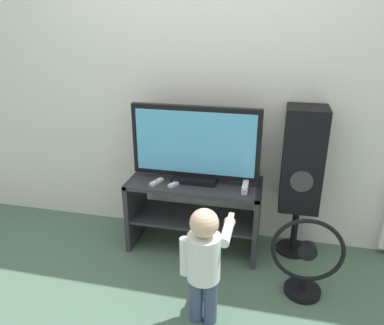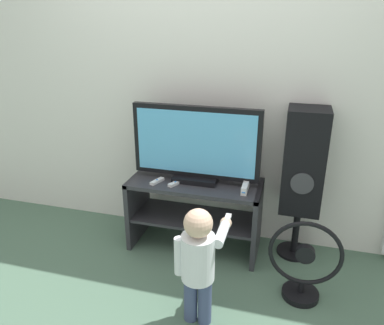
{
  "view_description": "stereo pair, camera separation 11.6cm",
  "coord_description": "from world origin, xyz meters",
  "px_view_note": "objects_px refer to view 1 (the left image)",
  "views": [
    {
      "loc": [
        0.57,
        -2.32,
        1.75
      ],
      "look_at": [
        0.0,
        0.13,
        0.76
      ],
      "focal_mm": 35.0,
      "sensor_mm": 36.0,
      "label": 1
    },
    {
      "loc": [
        0.68,
        -2.29,
        1.75
      ],
      "look_at": [
        0.0,
        0.13,
        0.76
      ],
      "focal_mm": 35.0,
      "sensor_mm": 36.0,
      "label": 2
    }
  ],
  "objects_px": {
    "remote_secondary": "(175,184)",
    "child": "(204,257)",
    "speaker_tower": "(302,162)",
    "game_console": "(245,186)",
    "television": "(195,145)",
    "remote_primary": "(157,182)",
    "floor_fan": "(306,261)"
  },
  "relations": [
    {
      "from": "game_console",
      "to": "speaker_tower",
      "type": "xyz_separation_m",
      "value": [
        0.39,
        0.17,
        0.16
      ]
    },
    {
      "from": "remote_secondary",
      "to": "game_console",
      "type": "bearing_deg",
      "value": 4.02
    },
    {
      "from": "remote_secondary",
      "to": "speaker_tower",
      "type": "bearing_deg",
      "value": 12.57
    },
    {
      "from": "television",
      "to": "remote_secondary",
      "type": "bearing_deg",
      "value": -138.68
    },
    {
      "from": "television",
      "to": "child",
      "type": "height_order",
      "value": "television"
    },
    {
      "from": "television",
      "to": "remote_primary",
      "type": "height_order",
      "value": "television"
    },
    {
      "from": "remote_primary",
      "to": "speaker_tower",
      "type": "bearing_deg",
      "value": 10.96
    },
    {
      "from": "remote_primary",
      "to": "speaker_tower",
      "type": "relative_size",
      "value": 0.11
    },
    {
      "from": "game_console",
      "to": "remote_secondary",
      "type": "bearing_deg",
      "value": -175.98
    },
    {
      "from": "television",
      "to": "floor_fan",
      "type": "relative_size",
      "value": 1.69
    },
    {
      "from": "speaker_tower",
      "to": "floor_fan",
      "type": "distance_m",
      "value": 0.71
    },
    {
      "from": "game_console",
      "to": "remote_primary",
      "type": "relative_size",
      "value": 1.35
    },
    {
      "from": "television",
      "to": "remote_secondary",
      "type": "relative_size",
      "value": 7.33
    },
    {
      "from": "child",
      "to": "television",
      "type": "bearing_deg",
      "value": 106.46
    },
    {
      "from": "television",
      "to": "child",
      "type": "relative_size",
      "value": 1.26
    },
    {
      "from": "remote_secondary",
      "to": "child",
      "type": "relative_size",
      "value": 0.17
    },
    {
      "from": "game_console",
      "to": "remote_primary",
      "type": "xyz_separation_m",
      "value": [
        -0.66,
        -0.04,
        -0.02
      ]
    },
    {
      "from": "television",
      "to": "remote_primary",
      "type": "distance_m",
      "value": 0.4
    },
    {
      "from": "remote_secondary",
      "to": "floor_fan",
      "type": "bearing_deg",
      "value": -17.05
    },
    {
      "from": "child",
      "to": "speaker_tower",
      "type": "bearing_deg",
      "value": 57.96
    },
    {
      "from": "remote_primary",
      "to": "floor_fan",
      "type": "relative_size",
      "value": 0.23
    },
    {
      "from": "remote_secondary",
      "to": "speaker_tower",
      "type": "height_order",
      "value": "speaker_tower"
    },
    {
      "from": "child",
      "to": "speaker_tower",
      "type": "distance_m",
      "value": 1.07
    },
    {
      "from": "remote_primary",
      "to": "child",
      "type": "bearing_deg",
      "value": -53.04
    },
    {
      "from": "remote_primary",
      "to": "speaker_tower",
      "type": "distance_m",
      "value": 1.09
    },
    {
      "from": "child",
      "to": "floor_fan",
      "type": "height_order",
      "value": "child"
    },
    {
      "from": "speaker_tower",
      "to": "floor_fan",
      "type": "relative_size",
      "value": 2.04
    },
    {
      "from": "remote_secondary",
      "to": "television",
      "type": "bearing_deg",
      "value": 41.32
    },
    {
      "from": "remote_primary",
      "to": "speaker_tower",
      "type": "height_order",
      "value": "speaker_tower"
    },
    {
      "from": "speaker_tower",
      "to": "television",
      "type": "bearing_deg",
      "value": -173.41
    },
    {
      "from": "game_console",
      "to": "floor_fan",
      "type": "height_order",
      "value": "game_console"
    },
    {
      "from": "child",
      "to": "speaker_tower",
      "type": "xyz_separation_m",
      "value": [
        0.55,
        0.87,
        0.3
      ]
    }
  ]
}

